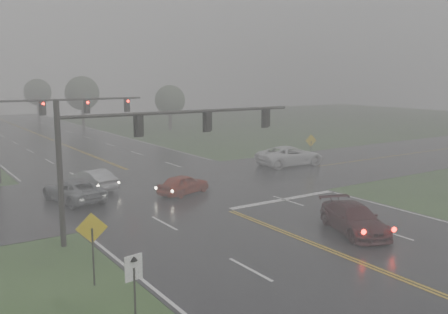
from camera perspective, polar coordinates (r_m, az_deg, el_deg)
ground at (r=20.96m, az=23.74°, el=-14.33°), size 180.00×180.00×0.00m
main_road at (r=35.23m, az=-4.72°, el=-4.03°), size 18.00×160.00×0.02m
cross_street at (r=36.95m, az=-6.23°, el=-3.42°), size 120.00×14.00×0.02m
stop_bar at (r=33.24m, az=6.86°, el=-4.89°), size 8.50×0.50×0.01m
sedan_maroon at (r=27.18m, az=14.58°, el=-8.38°), size 3.69×5.49×1.48m
sedan_red at (r=34.63m, az=-4.64°, el=-4.27°), size 4.37×2.87×1.38m
sedan_silver at (r=37.03m, az=-14.78°, el=-3.65°), size 2.42×4.72×1.48m
car_grey at (r=34.04m, az=-16.79°, el=-4.88°), size 3.35×5.51×1.43m
pickup_white at (r=45.76m, az=7.54°, el=-0.97°), size 6.56×3.44×1.76m
signal_gantry_near at (r=25.93m, az=-9.15°, el=2.20°), size 13.85×0.31×7.02m
signal_gantry_far at (r=41.67m, az=-19.79°, el=4.37°), size 11.87×0.36×7.02m
sign_diamond_west at (r=20.13m, az=-14.83°, el=-8.80°), size 1.19×0.33×2.93m
sign_arrow_white at (r=15.95m, az=-10.24°, el=-13.75°), size 0.61×0.13×2.75m
sign_diamond_east at (r=46.43m, az=9.91°, el=1.47°), size 1.15×0.25×2.78m
tree_ne_a at (r=83.34m, az=-15.90°, el=7.02°), size 5.43×5.43×7.98m
tree_e_near at (r=75.43m, az=-6.20°, el=6.45°), size 4.55×4.55×6.68m
tree_n_far at (r=102.09m, az=-20.52°, el=6.96°), size 5.09×5.09×7.47m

